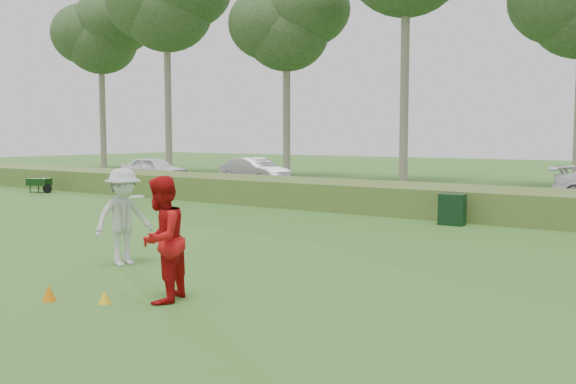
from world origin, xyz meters
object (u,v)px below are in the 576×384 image
Objects in this scene: car_left at (154,169)px; car_mid at (255,171)px; utility_cabinet at (452,210)px; cone_yellow at (105,297)px; player_red at (161,239)px; player_white at (123,217)px; cone_orange at (49,293)px.

car_mid is (6.06, 0.97, 0.02)m from car_left.
car_left is 0.94× the size of car_mid.
utility_cabinet is 0.23× the size of car_left.
player_red is at bearing 42.25° from cone_yellow.
player_red is 21.99m from car_mid.
player_white reaches higher than car_left.
player_red is 1.94m from cone_orange.
player_white is 9.34× the size of cone_yellow.
utility_cabinet is at bearing -114.60° from car_left.
utility_cabinet is (0.62, 10.57, -0.52)m from player_red.
player_red reaches higher than player_white.
player_red is at bearing -138.41° from car_left.
utility_cabinet reaches higher than cone_yellow.
cone_orange is at bearing -138.27° from car_mid.
utility_cabinet is (1.26, 11.14, 0.34)m from cone_yellow.
cone_orange is at bearing -77.20° from player_red.
player_red is at bearing -133.73° from car_mid.
cone_yellow is (-0.63, -0.58, -0.86)m from player_red.
car_left is (-18.37, 17.24, -0.25)m from player_red.
cone_orange is at bearing -144.21° from player_white.
utility_cabinet is 0.22× the size of car_mid.
car_left reaches higher than cone_orange.
car_left is at bearing 132.89° from cone_orange.
car_mid is (-12.93, 7.65, 0.29)m from utility_cabinet.
utility_cabinet is (2.08, 11.53, 0.32)m from cone_orange.
cone_orange is at bearing -105.62° from utility_cabinet.
cone_yellow is 11.22m from utility_cabinet.
player_red is at bearing 33.40° from cone_orange.
player_red reaches higher than utility_cabinet.
cone_yellow is 22.13m from car_mid.
cone_orange is (-1.46, -0.96, -0.84)m from player_red.
player_red is 0.50× the size of car_left.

